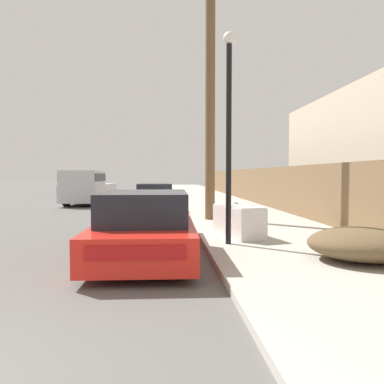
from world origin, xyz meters
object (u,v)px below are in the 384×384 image
Objects in this scene: pickup_truck at (88,188)px; street_lamp at (229,122)px; discarded_fridge at (238,221)px; utility_pole at (210,77)px; car_parked_mid at (153,198)px; brush_pile at (367,244)px; parked_sports_car_red at (146,227)px.

pickup_truck is 1.19× the size of street_lamp.
pickup_truck is at bearing 102.34° from discarded_fridge.
utility_pole reaches higher than discarded_fridge.
street_lamp is at bearing -127.30° from discarded_fridge.
car_parked_mid reaches higher than brush_pile.
car_parked_mid is 6.27m from utility_pole.
parked_sports_car_red is 4.14m from brush_pile.
car_parked_mid is 0.90× the size of street_lamp.
car_parked_mid is 11.15m from brush_pile.
parked_sports_car_red is at bearing -161.84° from street_lamp.
brush_pile is (1.78, -2.77, -0.08)m from discarded_fridge.
pickup_truck is at bearing 113.62° from street_lamp.
brush_pile is at bearing -72.12° from discarded_fridge.
car_parked_mid is 0.76× the size of pickup_truck.
parked_sports_car_red reaches higher than car_parked_mid.
car_parked_mid is at bearing 92.33° from discarded_fridge.
parked_sports_car_red is at bearing -92.89° from car_parked_mid.
discarded_fridge is 2.55m from street_lamp.
street_lamp is 3.68m from brush_pile.
parked_sports_car_red reaches higher than brush_pile.
brush_pile is at bearing -71.99° from utility_pole.
parked_sports_car_red is 2.88m from street_lamp.
discarded_fridge is 0.38× the size of parked_sports_car_red.
discarded_fridge is at bearing 120.66° from pickup_truck.
parked_sports_car_red is at bearing -158.56° from discarded_fridge.
discarded_fridge is 7.94m from car_parked_mid.
street_lamp is (-0.43, -1.03, 2.29)m from discarded_fridge.
street_lamp is (-0.15, -4.57, -2.13)m from utility_pole.
car_parked_mid is 1.97× the size of brush_pile.
street_lamp is (5.61, -12.83, 1.87)m from pickup_truck.
utility_pole is at bearing 70.74° from parked_sports_car_red.
car_parked_mid is at bearing 102.47° from street_lamp.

